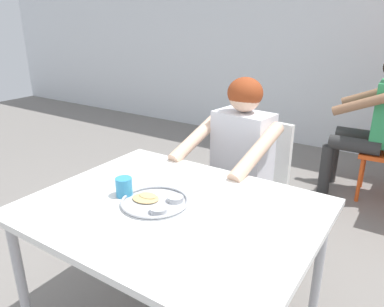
% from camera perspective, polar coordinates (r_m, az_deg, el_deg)
% --- Properties ---
extents(table_foreground, '(1.21, 0.95, 0.72)m').
position_cam_1_polar(table_foreground, '(1.61, -3.07, -10.21)').
color(table_foreground, white).
rests_on(table_foreground, ground).
extents(thali_tray, '(0.30, 0.30, 0.03)m').
position_cam_1_polar(thali_tray, '(1.59, -5.71, -7.48)').
color(thali_tray, '#B7BABF').
rests_on(thali_tray, table_foreground).
extents(drinking_cup, '(0.08, 0.08, 0.09)m').
position_cam_1_polar(drinking_cup, '(1.67, -10.59, -5.06)').
color(drinking_cup, '#338CBF').
rests_on(drinking_cup, table_foreground).
extents(chair_foreground, '(0.48, 0.48, 0.87)m').
position_cam_1_polar(chair_foreground, '(2.42, 9.24, -3.83)').
color(chair_foreground, silver).
rests_on(chair_foreground, ground).
extents(diner_foreground, '(0.54, 0.59, 1.17)m').
position_cam_1_polar(diner_foreground, '(2.16, 6.48, -0.93)').
color(diner_foreground, black).
rests_on(diner_foreground, ground).
extents(patron_background, '(0.56, 0.50, 1.21)m').
position_cam_1_polar(patron_background, '(3.39, 26.78, 5.32)').
color(patron_background, '#2F2F2F').
rests_on(patron_background, ground).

